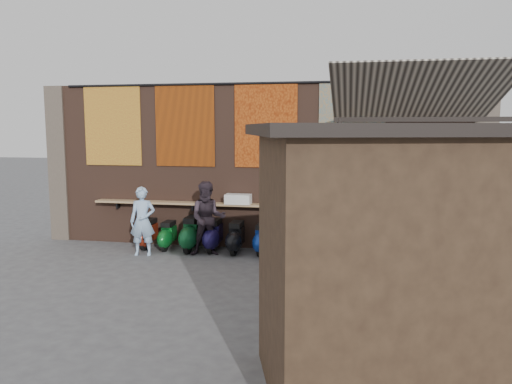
# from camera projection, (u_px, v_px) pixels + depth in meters

# --- Properties ---
(ground) EXTENTS (70.00, 70.00, 0.00)m
(ground) POSITION_uv_depth(u_px,v_px,m) (229.00, 278.00, 9.81)
(ground) COLOR #474749
(ground) RESTS_ON ground
(brick_wall) EXTENTS (10.00, 0.40, 4.00)m
(brick_wall) POSITION_uv_depth(u_px,v_px,m) (255.00, 167.00, 12.18)
(brick_wall) COLOR brown
(brick_wall) RESTS_ON ground
(pier_left) EXTENTS (0.50, 0.50, 4.00)m
(pier_left) POSITION_uv_depth(u_px,v_px,m) (62.00, 164.00, 13.15)
(pier_left) COLOR #4C4238
(pier_left) RESTS_ON ground
(pier_right) EXTENTS (0.50, 0.50, 4.00)m
(pier_right) POSITION_uv_depth(u_px,v_px,m) (482.00, 170.00, 11.22)
(pier_right) COLOR #4C4238
(pier_right) RESTS_ON ground
(eating_counter) EXTENTS (8.00, 0.32, 0.05)m
(eating_counter) POSITION_uv_depth(u_px,v_px,m) (252.00, 205.00, 11.94)
(eating_counter) COLOR #9E7A51
(eating_counter) RESTS_ON brick_wall
(shelf_box) EXTENTS (0.62, 0.32, 0.23)m
(shelf_box) POSITION_uv_depth(u_px,v_px,m) (238.00, 199.00, 11.95)
(shelf_box) COLOR white
(shelf_box) RESTS_ON eating_counter
(tapestry_redgold) EXTENTS (1.50, 0.02, 2.00)m
(tapestry_redgold) POSITION_uv_depth(u_px,v_px,m) (113.00, 125.00, 12.51)
(tapestry_redgold) COLOR maroon
(tapestry_redgold) RESTS_ON brick_wall
(tapestry_sun) EXTENTS (1.50, 0.02, 2.00)m
(tapestry_sun) POSITION_uv_depth(u_px,v_px,m) (185.00, 125.00, 12.16)
(tapestry_sun) COLOR #CF510C
(tapestry_sun) RESTS_ON brick_wall
(tapestry_orange) EXTENTS (1.50, 0.02, 2.00)m
(tapestry_orange) POSITION_uv_depth(u_px,v_px,m) (266.00, 125.00, 11.78)
(tapestry_orange) COLOR #AD4C15
(tapestry_orange) RESTS_ON brick_wall
(tapestry_multi) EXTENTS (1.50, 0.02, 2.00)m
(tapestry_multi) POSITION_uv_depth(u_px,v_px,m) (352.00, 125.00, 11.41)
(tapestry_multi) COLOR teal
(tapestry_multi) RESTS_ON brick_wall
(hang_rail) EXTENTS (9.50, 0.06, 0.06)m
(hang_rail) POSITION_uv_depth(u_px,v_px,m) (253.00, 83.00, 11.70)
(hang_rail) COLOR black
(hang_rail) RESTS_ON brick_wall
(scooter_stool_0) EXTENTS (0.34, 0.75, 0.71)m
(scooter_stool_0) POSITION_uv_depth(u_px,v_px,m) (148.00, 234.00, 12.22)
(scooter_stool_0) COLOR maroon
(scooter_stool_0) RESTS_ON ground
(scooter_stool_1) EXTENTS (0.32, 0.71, 0.68)m
(scooter_stool_1) POSITION_uv_depth(u_px,v_px,m) (168.00, 236.00, 12.11)
(scooter_stool_1) COLOR #0D5C20
(scooter_stool_1) RESTS_ON ground
(scooter_stool_2) EXTENTS (0.39, 0.87, 0.82)m
(scooter_stool_2) POSITION_uv_depth(u_px,v_px,m) (191.00, 234.00, 11.94)
(scooter_stool_2) COLOR #0F4F26
(scooter_stool_2) RESTS_ON ground
(scooter_stool_3) EXTENTS (0.36, 0.80, 0.76)m
(scooter_stool_3) POSITION_uv_depth(u_px,v_px,m) (213.00, 236.00, 11.92)
(scooter_stool_3) COLOR #181244
(scooter_stool_3) RESTS_ON ground
(scooter_stool_4) EXTENTS (0.35, 0.78, 0.74)m
(scooter_stool_4) POSITION_uv_depth(u_px,v_px,m) (236.00, 238.00, 11.73)
(scooter_stool_4) COLOR black
(scooter_stool_4) RESTS_ON ground
(scooter_stool_5) EXTENTS (0.34, 0.75, 0.71)m
(scooter_stool_5) POSITION_uv_depth(u_px,v_px,m) (262.00, 239.00, 11.65)
(scooter_stool_5) COLOR navy
(scooter_stool_5) RESTS_ON ground
(scooter_stool_6) EXTENTS (0.33, 0.73, 0.70)m
(scooter_stool_6) POSITION_uv_depth(u_px,v_px,m) (283.00, 240.00, 11.56)
(scooter_stool_6) COLOR #0D2F95
(scooter_stool_6) RESTS_ON ground
(scooter_stool_7) EXTENTS (0.36, 0.80, 0.76)m
(scooter_stool_7) POSITION_uv_depth(u_px,v_px,m) (310.00, 240.00, 11.47)
(scooter_stool_7) COLOR #175E53
(scooter_stool_7) RESTS_ON ground
(scooter_stool_8) EXTENTS (0.34, 0.76, 0.72)m
(scooter_stool_8) POSITION_uv_depth(u_px,v_px,m) (335.00, 242.00, 11.38)
(scooter_stool_8) COLOR navy
(scooter_stool_8) RESTS_ON ground
(scooter_stool_9) EXTENTS (0.39, 0.88, 0.83)m
(scooter_stool_9) POSITION_uv_depth(u_px,v_px,m) (358.00, 241.00, 11.20)
(scooter_stool_9) COLOR #9A2E0E
(scooter_stool_9) RESTS_ON ground
(diner_left) EXTENTS (0.65, 0.49, 1.60)m
(diner_left) POSITION_uv_depth(u_px,v_px,m) (143.00, 221.00, 11.52)
(diner_left) COLOR #9CBEE3
(diner_left) RESTS_ON ground
(diner_right) EXTENTS (0.98, 0.85, 1.72)m
(diner_right) POSITION_uv_depth(u_px,v_px,m) (208.00, 219.00, 11.50)
(diner_right) COLOR #322730
(diner_right) RESTS_ON ground
(shopper_navy) EXTENTS (1.03, 0.52, 1.69)m
(shopper_navy) POSITION_uv_depth(u_px,v_px,m) (458.00, 250.00, 8.60)
(shopper_navy) COLOR black
(shopper_navy) RESTS_ON ground
(shopper_grey) EXTENTS (1.08, 0.74, 1.53)m
(shopper_grey) POSITION_uv_depth(u_px,v_px,m) (511.00, 266.00, 7.93)
(shopper_grey) COLOR #504F53
(shopper_grey) RESTS_ON ground
(shopper_tan) EXTENTS (0.84, 0.81, 1.45)m
(shopper_tan) POSITION_uv_depth(u_px,v_px,m) (406.00, 238.00, 10.04)
(shopper_tan) COLOR #8E625A
(shopper_tan) RESTS_ON ground
(market_stall) EXTENTS (3.11, 2.67, 2.87)m
(market_stall) POSITION_uv_depth(u_px,v_px,m) (389.00, 266.00, 5.49)
(market_stall) COLOR black
(market_stall) RESTS_ON ground
(stall_roof) EXTENTS (3.50, 3.05, 0.12)m
(stall_roof) POSITION_uv_depth(u_px,v_px,m) (393.00, 130.00, 5.30)
(stall_roof) COLOR black
(stall_roof) RESTS_ON market_stall
(stall_sign) EXTENTS (1.16, 0.39, 0.50)m
(stall_sign) POSITION_uv_depth(u_px,v_px,m) (361.00, 196.00, 6.41)
(stall_sign) COLOR gold
(stall_sign) RESTS_ON market_stall
(stall_shelf) EXTENTS (2.13, 0.74, 0.06)m
(stall_shelf) POSITION_uv_depth(u_px,v_px,m) (359.00, 273.00, 6.55)
(stall_shelf) COLOR #473321
(stall_shelf) RESTS_ON market_stall
(awning_canvas) EXTENTS (3.20, 3.28, 0.97)m
(awning_canvas) POSITION_uv_depth(u_px,v_px,m) (416.00, 96.00, 9.58)
(awning_canvas) COLOR beige
(awning_canvas) RESTS_ON brick_wall
(awning_ledger) EXTENTS (3.30, 0.08, 0.12)m
(awning_ledger) POSITION_uv_depth(u_px,v_px,m) (408.00, 82.00, 11.08)
(awning_ledger) COLOR #33261C
(awning_ledger) RESTS_ON brick_wall
(awning_header) EXTENTS (3.00, 0.08, 0.08)m
(awning_header) POSITION_uv_depth(u_px,v_px,m) (426.00, 119.00, 8.18)
(awning_header) COLOR black
(awning_header) RESTS_ON awning_post_left
(awning_post_left) EXTENTS (0.09, 0.09, 3.10)m
(awning_post_left) POSITION_uv_depth(u_px,v_px,m) (338.00, 209.00, 8.64)
(awning_post_left) COLOR black
(awning_post_left) RESTS_ON ground
(awning_post_right) EXTENTS (0.09, 0.09, 3.10)m
(awning_post_right) POSITION_uv_depth(u_px,v_px,m) (512.00, 214.00, 8.11)
(awning_post_right) COLOR black
(awning_post_right) RESTS_ON ground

